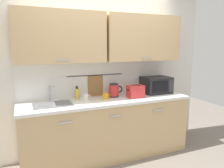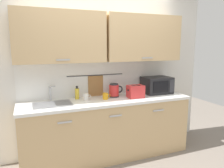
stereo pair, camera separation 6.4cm
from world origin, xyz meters
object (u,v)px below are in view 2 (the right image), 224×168
at_px(microwave, 157,85).
at_px(electric_kettle, 114,90).
at_px(toaster, 136,91).
at_px(mug_by_kettle, 106,96).
at_px(dish_soap_bottle, 77,93).
at_px(mug_near_sink, 86,97).

height_order(microwave, electric_kettle, microwave).
height_order(electric_kettle, toaster, electric_kettle).
xyz_separation_m(microwave, mug_by_kettle, (-0.95, -0.09, -0.09)).
height_order(electric_kettle, dish_soap_bottle, electric_kettle).
xyz_separation_m(microwave, electric_kettle, (-0.76, 0.01, -0.03)).
height_order(dish_soap_bottle, toaster, dish_soap_bottle).
height_order(microwave, dish_soap_bottle, microwave).
relative_size(mug_near_sink, mug_by_kettle, 1.00).
distance_m(dish_soap_bottle, toaster, 0.88).
distance_m(dish_soap_bottle, mug_near_sink, 0.16).
relative_size(dish_soap_bottle, mug_near_sink, 1.63).
xyz_separation_m(toaster, mug_by_kettle, (-0.46, 0.07, -0.05)).
xyz_separation_m(dish_soap_bottle, mug_by_kettle, (0.39, -0.17, -0.04)).
xyz_separation_m(electric_kettle, toaster, (0.28, -0.17, -0.01)).
distance_m(electric_kettle, dish_soap_bottle, 0.57).
bearing_deg(toaster, electric_kettle, 149.06).
relative_size(microwave, dish_soap_bottle, 2.35).
height_order(microwave, toaster, microwave).
bearing_deg(mug_near_sink, microwave, 1.70).
bearing_deg(mug_near_sink, mug_by_kettle, -11.60).
relative_size(microwave, toaster, 1.80).
bearing_deg(microwave, dish_soap_bottle, 176.82).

